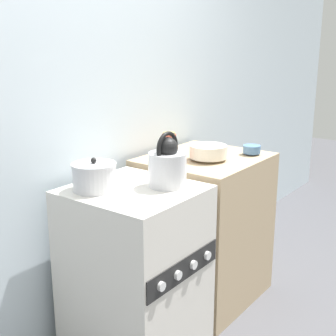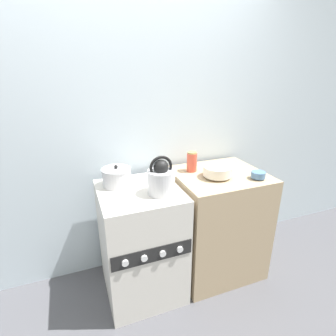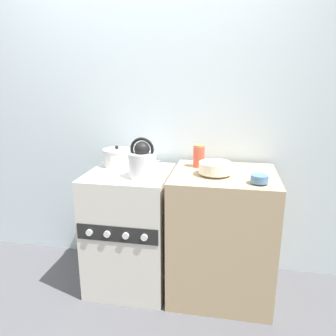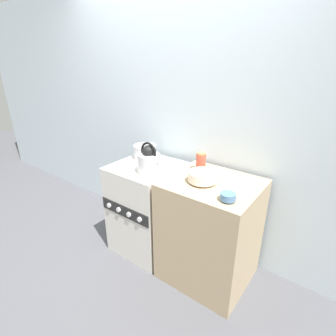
{
  "view_description": "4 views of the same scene",
  "coord_description": "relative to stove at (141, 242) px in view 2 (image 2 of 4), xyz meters",
  "views": [
    {
      "loc": [
        -1.63,
        -1.13,
        1.58
      ],
      "look_at": [
        0.26,
        0.29,
        0.94
      ],
      "focal_mm": 50.0,
      "sensor_mm": 36.0,
      "label": 1
    },
    {
      "loc": [
        -0.41,
        -1.35,
        1.7
      ],
      "look_at": [
        0.23,
        0.32,
        1.02
      ],
      "focal_mm": 28.0,
      "sensor_mm": 36.0,
      "label": 2
    },
    {
      "loc": [
        0.69,
        -1.85,
        1.54
      ],
      "look_at": [
        0.28,
        0.33,
        0.92
      ],
      "focal_mm": 35.0,
      "sensor_mm": 36.0,
      "label": 3
    },
    {
      "loc": [
        1.48,
        -1.34,
        1.8
      ],
      "look_at": [
        0.28,
        0.26,
        0.95
      ],
      "focal_mm": 28.0,
      "sensor_mm": 36.0,
      "label": 4
    }
  ],
  "objects": [
    {
      "name": "enamel_bowl",
      "position": [
        0.61,
        -0.04,
        0.52
      ],
      "size": [
        0.22,
        0.22,
        0.09
      ],
      "color": "beige",
      "rests_on": "counter"
    },
    {
      "name": "cooking_pot",
      "position": [
        -0.13,
        0.13,
        0.51
      ],
      "size": [
        0.21,
        0.21,
        0.16
      ],
      "color": "silver",
      "rests_on": "stove"
    },
    {
      "name": "kettle",
      "position": [
        0.13,
        -0.11,
        0.55
      ],
      "size": [
        0.23,
        0.19,
        0.27
      ],
      "color": "silver",
      "rests_on": "stove"
    },
    {
      "name": "wall_back",
      "position": [
        0.0,
        0.4,
        0.81
      ],
      "size": [
        7.0,
        0.06,
        2.5
      ],
      "color": "silver",
      "rests_on": "ground_plane"
    },
    {
      "name": "counter",
      "position": [
        0.67,
        0.02,
        0.01
      ],
      "size": [
        0.71,
        0.63,
        0.91
      ],
      "color": "tan",
      "rests_on": "ground_plane"
    },
    {
      "name": "small_ceramic_bowl",
      "position": [
        0.88,
        -0.18,
        0.5
      ],
      "size": [
        0.11,
        0.11,
        0.06
      ],
      "color": "#4C729E",
      "rests_on": "counter"
    },
    {
      "name": "storage_jar",
      "position": [
        0.48,
        0.15,
        0.55
      ],
      "size": [
        0.08,
        0.08,
        0.16
      ],
      "color": "#CC4C38",
      "rests_on": "counter"
    },
    {
      "name": "stove",
      "position": [
        0.0,
        0.0,
        0.0
      ],
      "size": [
        0.58,
        0.62,
        0.89
      ],
      "color": "beige",
      "rests_on": "ground_plane"
    },
    {
      "name": "ground_plane",
      "position": [
        0.0,
        -0.3,
        -0.44
      ],
      "size": [
        12.0,
        12.0,
        0.0
      ],
      "primitive_type": "plane",
      "color": "#4C4C51"
    }
  ]
}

